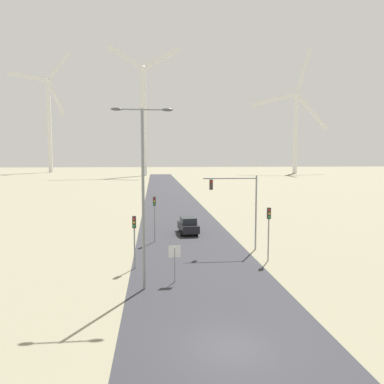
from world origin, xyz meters
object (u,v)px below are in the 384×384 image
Objects in this scene: stop_sign_near at (175,257)px; car_approaching at (188,225)px; traffic_light_post_mid_left at (154,209)px; wind_turbine_left at (144,111)px; traffic_light_mast_overhead at (239,197)px; wind_turbine_far_left at (49,117)px; traffic_light_post_near_left at (134,230)px; traffic_light_post_near_right at (269,222)px; streetlamp at (143,179)px; wind_turbine_center at (296,123)px.

car_approaching is at bearing 81.49° from stop_sign_near.
wind_turbine_left is at bearing 91.78° from traffic_light_post_mid_left.
traffic_light_mast_overhead is 1.59× the size of car_approaching.
wind_turbine_left is at bearing 92.14° from stop_sign_near.
car_approaching is 184.54m from wind_turbine_far_left.
car_approaching is at bearing -70.82° from wind_turbine_far_left.
wind_turbine_left reaches higher than traffic_light_post_near_left.
traffic_light_post_near_right reaches higher than stop_sign_near.
streetlamp is 198.31m from wind_turbine_far_left.
car_approaching is 132.50m from wind_turbine_left.
traffic_light_post_near_left is 0.59× the size of traffic_light_mast_overhead.
traffic_light_mast_overhead is (8.98, 4.76, 1.86)m from traffic_light_post_near_left.
traffic_light_post_near_left reaches higher than stop_sign_near.
traffic_light_mast_overhead is at bearing 27.95° from traffic_light_post_near_left.
stop_sign_near is 0.37× the size of traffic_light_mast_overhead.
traffic_light_post_near_left is 0.06× the size of wind_turbine_center.
wind_turbine_center is (68.48, 145.83, 24.89)m from car_approaching.
stop_sign_near is 9.03m from traffic_light_post_near_right.
wind_turbine_left is 0.91× the size of wind_turbine_center.
wind_turbine_center reaches higher than traffic_light_post_near_right.
stop_sign_near is 0.04× the size of wind_turbine_left.
streetlamp is 13.67m from traffic_light_post_mid_left.
stop_sign_near is at bearing 28.68° from streetlamp.
car_approaching is (-3.81, 7.63, -3.86)m from traffic_light_mast_overhead.
streetlamp is 179.26m from wind_turbine_center.
traffic_light_post_near_right is 4.42m from traffic_light_mast_overhead.
traffic_light_mast_overhead is at bearing -85.16° from wind_turbine_left.
traffic_light_post_mid_left is (0.70, 13.14, -3.73)m from streetlamp.
traffic_light_mast_overhead is at bearing -27.47° from traffic_light_post_mid_left.
traffic_light_post_near_left is at bearing -152.05° from traffic_light_mast_overhead.
wind_turbine_far_left is (-56.21, 175.84, 26.83)m from traffic_light_post_mid_left.
wind_turbine_center reaches higher than streetlamp.
stop_sign_near is at bearing -72.98° from wind_turbine_far_left.
wind_turbine_far_left reaches higher than traffic_light_post_near_right.
streetlamp is at bearing -150.75° from traffic_light_post_near_right.
wind_turbine_center is at bearing 65.04° from traffic_light_post_near_left.
traffic_light_post_near_left is 0.06× the size of wind_turbine_far_left.
stop_sign_near is 0.56× the size of traffic_light_post_mid_left.
car_approaching is (4.35, 16.88, -6.10)m from streetlamp.
traffic_light_post_near_right is at bearing 5.28° from traffic_light_post_near_left.
traffic_light_post_near_left is at bearing -112.64° from car_approaching.
wind_turbine_left is (-4.14, 133.07, 25.41)m from traffic_light_post_mid_left.
wind_turbine_far_left reaches higher than streetlamp.
stop_sign_near is 0.58× the size of traffic_light_post_near_right.
streetlamp is 11.84m from traffic_light_post_near_right.
wind_turbine_left reaches higher than traffic_light_mast_overhead.
wind_turbine_center is (70.84, 161.62, 24.05)m from stop_sign_near.
wind_turbine_left is at bearing -167.79° from wind_turbine_center.
traffic_light_mast_overhead reaches higher than traffic_light_post_near_left.
traffic_light_post_near_left is (-2.81, 3.40, 1.16)m from stop_sign_near.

